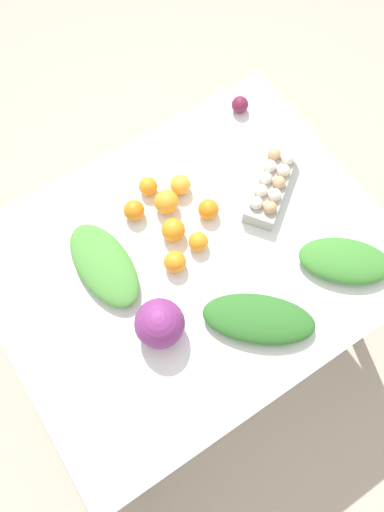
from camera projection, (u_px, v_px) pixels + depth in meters
The scene contains 16 objects.
ground_plane at pixel (192, 316), 2.29m from camera, with size 8.00×8.00×0.00m, color #B2A899.
dining_table at pixel (192, 268), 1.71m from camera, with size 1.28×1.01×0.72m.
cabbage_purple at pixel (160, 324), 1.47m from camera, with size 0.15×0.15×0.15m, color #7A2D75.
egg_carton at pixel (271, 185), 1.68m from camera, with size 0.30×0.26×0.09m.
greens_bunch_beet_tops at pixel (345, 261), 1.59m from camera, with size 0.30×0.16×0.06m, color #3D8433.
greens_bunch_dandelion at pixel (104, 265), 1.58m from camera, with size 0.33×0.17×0.06m, color #4C933D.
greens_bunch_scallion at pixel (259, 319), 1.52m from camera, with size 0.35×0.16×0.06m, color #2D6B28.
beet_root at pixel (240, 105), 1.82m from camera, with size 0.06×0.06×0.06m, color maroon.
orange_0 at pixel (173, 230), 1.62m from camera, with size 0.08×0.08×0.08m, color orange.
orange_1 at pixel (208, 209), 1.65m from camera, with size 0.07×0.07×0.07m, color orange.
orange_2 at pixel (198, 242), 1.61m from camera, with size 0.06×0.06×0.06m, color orange.
orange_3 at pixel (166, 202), 1.66m from camera, with size 0.08×0.08×0.08m, color orange.
orange_4 at pixel (180, 185), 1.69m from camera, with size 0.07×0.07×0.07m, color #F9A833.
orange_5 at pixel (148, 186), 1.69m from camera, with size 0.06×0.06×0.06m, color orange.
orange_6 at pixel (175, 262), 1.58m from camera, with size 0.07×0.07×0.07m, color orange.
orange_7 at pixel (134, 210), 1.65m from camera, with size 0.07×0.07×0.07m, color orange.
Camera 1 is at (0.33, 0.51, 2.23)m, focal length 35.00 mm.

